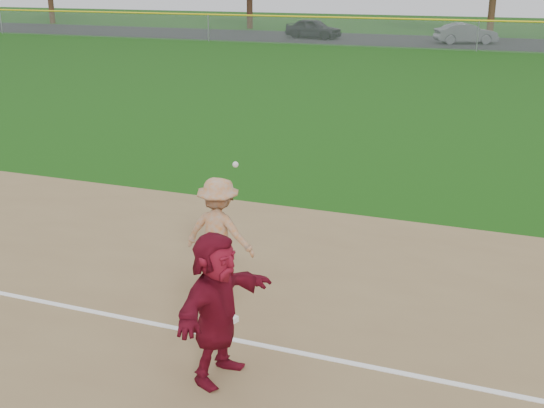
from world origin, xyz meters
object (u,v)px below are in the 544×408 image
(first_base, at_px, (221,319))
(base_runner, at_px, (217,307))
(car_mid, at_px, (466,33))
(car_left, at_px, (314,28))

(first_base, distance_m, base_runner, 1.72)
(first_base, height_order, car_mid, car_mid)
(first_base, distance_m, car_left, 47.32)
(car_mid, bearing_deg, base_runner, 158.49)
(car_left, xyz_separation_m, car_mid, (11.89, -0.09, -0.03))
(base_runner, relative_size, car_left, 0.43)
(first_base, xyz_separation_m, base_runner, (0.58, -1.31, 0.95))
(car_left, height_order, car_mid, car_left)
(base_runner, distance_m, car_left, 48.73)
(first_base, bearing_deg, base_runner, -66.01)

